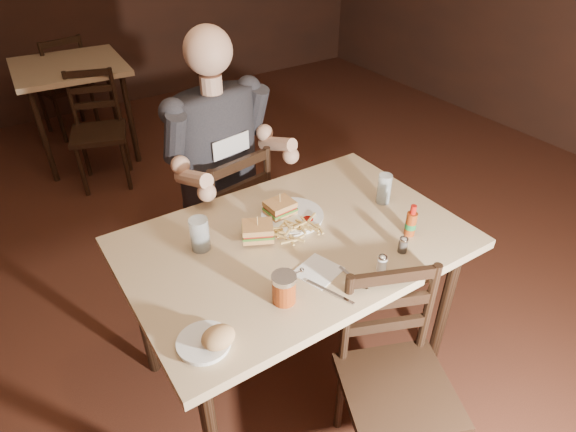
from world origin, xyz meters
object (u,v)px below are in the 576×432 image
bg_chair_near (99,133)px  syrup_dispenser (284,288)px  chair_far (223,220)px  dinner_plate (292,217)px  bg_table (71,76)px  glass_left (200,234)px  glass_right (384,189)px  side_plate (204,343)px  bg_chair_far (63,86)px  diner (221,136)px  hot_sauce (411,220)px  main_table (295,253)px  chair_near (398,391)px

bg_chair_near → syrup_dispenser: size_ratio=7.60×
chair_far → dinner_plate: 0.67m
bg_table → syrup_dispenser: size_ratio=7.84×
bg_table → glass_left: 2.62m
glass_right → side_plate: bearing=-163.6°
side_plate → dinner_plate: bearing=34.4°
glass_left → glass_right: same height
bg_chair_far → side_plate: bg_chair_far is taller
diner → syrup_dispenser: (-0.24, -0.91, -0.12)m
bg_chair_far → hot_sauce: hot_sauce is taller
glass_right → bg_table: bearing=104.2°
main_table → chair_near: bearing=-83.3°
chair_far → diner: size_ratio=0.90×
dinner_plate → syrup_dispenser: syrup_dispenser is taller
chair_far → chair_near: 1.27m
glass_left → syrup_dispenser: bearing=-74.5°
diner → dinner_plate: size_ratio=3.90×
bg_table → chair_near: chair_near is taller
syrup_dispenser → bg_table: bearing=90.4°
hot_sauce → side_plate: 0.92m
chair_far → hot_sauce: 1.08m
main_table → chair_far: bearing=89.0°
bg_chair_far → glass_left: (-0.10, -3.16, 0.40)m
chair_far → glass_right: bearing=114.0°
dinner_plate → syrup_dispenser: (-0.29, -0.38, 0.05)m
diner → glass_right: 0.79m
syrup_dispenser → bg_chair_near: bearing=90.5°
chair_far → diner: diner is taller
main_table → chair_near: chair_near is taller
main_table → side_plate: 0.60m
dinner_plate → hot_sauce: bearing=-46.8°
bg_chair_near → dinner_plate: bearing=-64.1°
chair_near → bg_chair_far: bearing=117.0°
bg_chair_near → dinner_plate: 2.14m
bg_chair_near → hot_sauce: bearing=-57.9°
main_table → syrup_dispenser: syrup_dispenser is taller
chair_near → hot_sauce: size_ratio=6.15×
main_table → glass_left: (-0.33, 0.15, 0.14)m
bg_table → side_plate: side_plate is taller
main_table → hot_sauce: bearing=-29.6°
syrup_dispenser → side_plate: bearing=-175.2°
side_plate → chair_far: bearing=61.5°
chair_far → hot_sauce: bearing=103.2°
main_table → bg_table: (-0.23, 2.76, -0.02)m
bg_table → hot_sauce: (0.63, -2.99, 0.16)m
chair_near → bg_chair_near: size_ratio=1.02×
bg_chair_far → bg_chair_near: 1.10m
glass_left → syrup_dispenser: (0.11, -0.41, -0.01)m
glass_left → hot_sauce: hot_sauce is taller
main_table → hot_sauce: hot_sauce is taller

